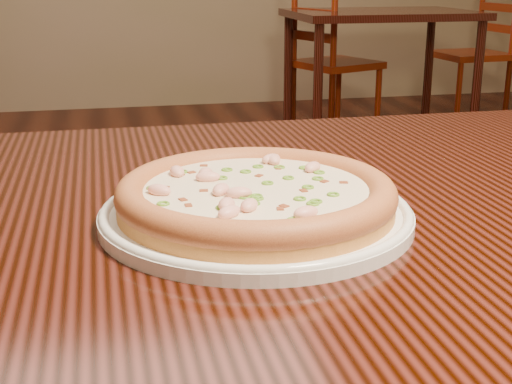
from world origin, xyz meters
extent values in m
cube|color=black|center=(0.04, -0.05, 0.73)|extent=(1.20, 0.80, 0.04)
cylinder|color=white|center=(-0.08, -0.10, 0.76)|extent=(0.30, 0.30, 0.01)
torus|color=white|center=(-0.08, -0.10, 0.76)|extent=(0.30, 0.30, 0.01)
cylinder|color=#CC8943|center=(-0.08, -0.10, 0.77)|extent=(0.26, 0.26, 0.02)
torus|color=#BB6E3B|center=(-0.08, -0.10, 0.78)|extent=(0.27, 0.27, 0.03)
cylinder|color=beige|center=(-0.08, -0.10, 0.78)|extent=(0.21, 0.21, 0.00)
ellipsoid|color=#F2B29E|center=(-0.12, -0.07, 0.79)|extent=(0.03, 0.02, 0.01)
ellipsoid|color=#F2B29E|center=(-0.05, -0.19, 0.79)|extent=(0.03, 0.02, 0.01)
ellipsoid|color=#F2B29E|center=(-0.04, -0.02, 0.79)|extent=(0.03, 0.02, 0.01)
ellipsoid|color=#F2B29E|center=(-0.04, -0.02, 0.79)|extent=(0.02, 0.03, 0.01)
ellipsoid|color=#F2B29E|center=(-0.11, -0.12, 0.79)|extent=(0.02, 0.03, 0.01)
ellipsoid|color=#F2B29E|center=(-0.10, -0.17, 0.79)|extent=(0.02, 0.03, 0.01)
ellipsoid|color=#F2B29E|center=(-0.11, -0.16, 0.79)|extent=(0.02, 0.03, 0.01)
ellipsoid|color=#F2B29E|center=(-0.10, -0.13, 0.79)|extent=(0.03, 0.02, 0.01)
ellipsoid|color=#F2B29E|center=(-0.12, -0.18, 0.79)|extent=(0.03, 0.03, 0.01)
ellipsoid|color=#F2B29E|center=(-0.14, -0.05, 0.79)|extent=(0.02, 0.03, 0.01)
ellipsoid|color=#F2B29E|center=(-0.12, -0.06, 0.79)|extent=(0.02, 0.03, 0.01)
ellipsoid|color=#F2B29E|center=(-0.17, -0.11, 0.79)|extent=(0.03, 0.03, 0.01)
ellipsoid|color=#F2B29E|center=(-0.01, -0.06, 0.79)|extent=(0.03, 0.03, 0.01)
cube|color=maroon|center=(-0.01, -0.10, 0.78)|extent=(0.01, 0.01, 0.00)
cube|color=maroon|center=(-0.13, -0.11, 0.78)|extent=(0.01, 0.01, 0.00)
cube|color=maroon|center=(-0.06, -0.17, 0.78)|extent=(0.01, 0.01, 0.00)
cube|color=maroon|center=(-0.04, -0.13, 0.78)|extent=(0.01, 0.01, 0.00)
cube|color=maroon|center=(-0.13, -0.04, 0.78)|extent=(0.01, 0.01, 0.00)
cube|color=maroon|center=(-0.07, -0.07, 0.78)|extent=(0.01, 0.01, 0.00)
cube|color=maroon|center=(-0.15, -0.15, 0.78)|extent=(0.01, 0.01, 0.00)
cube|color=maroon|center=(-0.11, -0.02, 0.78)|extent=(0.01, 0.01, 0.00)
cube|color=maroon|center=(-0.14, -0.05, 0.78)|extent=(0.01, 0.01, 0.00)
cube|color=maroon|center=(-0.07, -0.17, 0.78)|extent=(0.01, 0.01, 0.00)
cube|color=maroon|center=(0.01, -0.11, 0.78)|extent=(0.01, 0.01, 0.00)
cube|color=maroon|center=(-0.04, -0.05, 0.78)|extent=(0.01, 0.01, 0.00)
cube|color=maroon|center=(-0.16, -0.09, 0.78)|extent=(0.01, 0.01, 0.00)
cube|color=maroon|center=(-0.15, -0.13, 0.78)|extent=(0.01, 0.01, 0.00)
torus|color=#578C23|center=(-0.01, -0.09, 0.79)|extent=(0.01, 0.01, 0.00)
torus|color=#578C23|center=(-0.04, -0.08, 0.79)|extent=(0.02, 0.02, 0.00)
torus|color=#578C23|center=(-0.03, -0.12, 0.79)|extent=(0.02, 0.02, 0.00)
torus|color=#578C23|center=(-0.04, -0.17, 0.79)|extent=(0.02, 0.02, 0.00)
torus|color=#578C23|center=(-0.01, -0.05, 0.79)|extent=(0.02, 0.02, 0.00)
torus|color=#578C23|center=(0.00, -0.07, 0.79)|extent=(0.02, 0.02, 0.00)
torus|color=#578C23|center=(-0.07, -0.20, 0.79)|extent=(0.02, 0.02, 0.00)
torus|color=#578C23|center=(-0.11, -0.06, 0.79)|extent=(0.01, 0.01, 0.00)
torus|color=#578C23|center=(-0.09, -0.04, 0.79)|extent=(0.01, 0.01, 0.00)
torus|color=#578C23|center=(-0.14, -0.04, 0.79)|extent=(0.01, 0.01, 0.00)
torus|color=#578C23|center=(-0.09, -0.13, 0.79)|extent=(0.02, 0.02, 0.00)
torus|color=#578C23|center=(-0.12, -0.16, 0.79)|extent=(0.01, 0.01, 0.00)
torus|color=#578C23|center=(-0.05, -0.15, 0.79)|extent=(0.01, 0.01, 0.00)
torus|color=#578C23|center=(-0.09, -0.15, 0.79)|extent=(0.01, 0.01, 0.00)
torus|color=#578C23|center=(-0.03, -0.16, 0.79)|extent=(0.02, 0.02, 0.00)
torus|color=#578C23|center=(-0.17, -0.09, 0.79)|extent=(0.02, 0.02, 0.00)
torus|color=#578C23|center=(-0.10, -0.07, 0.79)|extent=(0.02, 0.02, 0.00)
torus|color=#578C23|center=(-0.06, -0.10, 0.79)|extent=(0.01, 0.01, 0.00)
torus|color=#578C23|center=(-0.04, -0.04, 0.79)|extent=(0.02, 0.02, 0.00)
torus|color=#578C23|center=(-0.01, -0.14, 0.79)|extent=(0.01, 0.01, 0.00)
torus|color=#578C23|center=(-0.06, -0.04, 0.79)|extent=(0.02, 0.02, 0.00)
torus|color=#578C23|center=(-0.08, -0.05, 0.79)|extent=(0.02, 0.02, 0.00)
torus|color=#578C23|center=(-0.17, -0.14, 0.79)|extent=(0.02, 0.02, 0.00)
torus|color=#578C23|center=(-0.08, -0.14, 0.79)|extent=(0.01, 0.01, 0.00)
torus|color=#578C23|center=(-0.11, -0.07, 0.79)|extent=(0.01, 0.01, 0.00)
torus|color=#578C23|center=(-0.08, -0.13, 0.79)|extent=(0.02, 0.02, 0.00)
cube|color=black|center=(1.33, 3.08, 0.73)|extent=(1.00, 0.70, 0.04)
cylinder|color=black|center=(0.88, 2.78, 0.35)|extent=(0.05, 0.05, 0.71)
cylinder|color=black|center=(1.78, 2.78, 0.35)|extent=(0.05, 0.05, 0.71)
cylinder|color=black|center=(0.88, 3.38, 0.35)|extent=(0.05, 0.05, 0.71)
cylinder|color=black|center=(1.78, 3.38, 0.35)|extent=(0.05, 0.05, 0.71)
cube|color=#5B1F02|center=(1.16, 3.32, 0.43)|extent=(0.55, 0.55, 0.04)
cylinder|color=#5B1F02|center=(1.40, 3.22, 0.21)|extent=(0.04, 0.04, 0.41)
cylinder|color=#5B1F02|center=(1.26, 3.55, 0.21)|extent=(0.04, 0.04, 0.41)
cylinder|color=#5B1F02|center=(1.06, 3.08, 0.21)|extent=(0.04, 0.04, 0.41)
cylinder|color=#5B1F02|center=(0.93, 3.41, 0.21)|extent=(0.04, 0.04, 0.41)
cylinder|color=#5B1F02|center=(1.06, 3.08, 0.47)|extent=(0.04, 0.04, 0.95)
cylinder|color=#5B1F02|center=(0.93, 3.41, 0.47)|extent=(0.04, 0.04, 0.95)
cube|color=#5B1F02|center=(1.00, 3.25, 0.60)|extent=(0.16, 0.34, 0.05)
cube|color=#5B1F02|center=(1.00, 3.25, 0.73)|extent=(0.16, 0.34, 0.05)
cube|color=#5B1F02|center=(2.16, 3.56, 0.43)|extent=(0.45, 0.45, 0.04)
cylinder|color=#5B1F02|center=(1.97, 3.72, 0.21)|extent=(0.04, 0.04, 0.41)
cylinder|color=#5B1F02|center=(2.00, 3.36, 0.21)|extent=(0.04, 0.04, 0.41)
cylinder|color=#5B1F02|center=(2.32, 3.75, 0.21)|extent=(0.04, 0.04, 0.41)
cylinder|color=#5B1F02|center=(2.36, 3.39, 0.21)|extent=(0.04, 0.04, 0.41)
cylinder|color=#5B1F02|center=(2.32, 3.75, 0.47)|extent=(0.04, 0.04, 0.95)
cylinder|color=#5B1F02|center=(2.36, 3.39, 0.47)|extent=(0.04, 0.04, 0.95)
cube|color=#5B1F02|center=(2.34, 3.57, 0.60)|extent=(0.06, 0.36, 0.05)
cube|color=#5B1F02|center=(2.34, 3.57, 0.73)|extent=(0.06, 0.36, 0.05)
camera|label=1|loc=(-0.21, -0.73, 0.98)|focal=50.00mm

